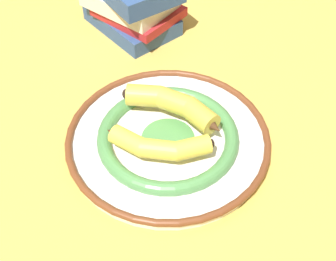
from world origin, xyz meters
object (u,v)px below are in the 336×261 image
at_px(banana_b, 174,105).
at_px(book_stack, 132,2).
at_px(banana_a, 157,146).
at_px(decorative_bowl, 168,139).

bearing_deg(banana_b, book_stack, -46.46).
bearing_deg(book_stack, banana_b, 152.75).
xyz_separation_m(banana_a, book_stack, (0.13, 0.37, 0.02)).
height_order(decorative_bowl, banana_b, banana_b).
xyz_separation_m(decorative_bowl, banana_a, (-0.04, -0.03, 0.03)).
bearing_deg(decorative_bowl, book_stack, 74.55).
distance_m(banana_b, book_stack, 0.31).
bearing_deg(decorative_bowl, banana_a, -138.45).
xyz_separation_m(banana_a, banana_b, (0.07, 0.07, 0.00)).
bearing_deg(decorative_bowl, banana_b, 48.64).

